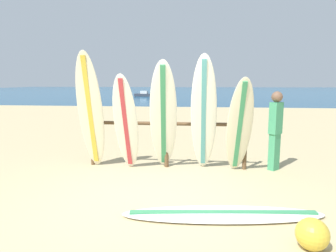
{
  "coord_description": "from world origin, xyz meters",
  "views": [
    {
      "loc": [
        0.84,
        -4.53,
        1.91
      ],
      "look_at": [
        0.09,
        2.25,
        0.89
      ],
      "focal_mm": 31.82,
      "sensor_mm": 36.0,
      "label": 1
    }
  ],
  "objects": [
    {
      "name": "beach_ball",
      "position": [
        2.13,
        -1.19,
        0.19
      ],
      "size": [
        0.37,
        0.37,
        0.37
      ],
      "primitive_type": "sphere",
      "color": "gold",
      "rests_on": "ground"
    },
    {
      "name": "ground_plane",
      "position": [
        0.0,
        0.0,
        0.0
      ],
      "size": [
        120.0,
        120.0,
        0.0
      ],
      "primitive_type": "plane",
      "color": "tan"
    },
    {
      "name": "surfboard_leaning_far_left",
      "position": [
        -1.53,
        1.65,
        1.27
      ],
      "size": [
        0.57,
        0.66,
        2.55
      ],
      "color": "beige",
      "rests_on": "ground"
    },
    {
      "name": "surfboard_leaning_left",
      "position": [
        -0.72,
        1.52,
        1.04
      ],
      "size": [
        0.52,
        0.79,
        2.08
      ],
      "color": "silver",
      "rests_on": "ground"
    },
    {
      "name": "surfboard_leaning_center",
      "position": [
        0.9,
        1.62,
        1.22
      ],
      "size": [
        0.55,
        0.95,
        2.45
      ],
      "color": "white",
      "rests_on": "ground"
    },
    {
      "name": "ocean_water",
      "position": [
        0.0,
        58.0,
        0.0
      ],
      "size": [
        120.0,
        80.0,
        0.01
      ],
      "primitive_type": "cube",
      "color": "navy",
      "rests_on": "ground"
    },
    {
      "name": "surfboard_lying_on_sand",
      "position": [
        1.18,
        -0.45,
        0.04
      ],
      "size": [
        2.94,
        0.9,
        0.08
      ],
      "color": "white",
      "rests_on": "ground"
    },
    {
      "name": "small_boat_offshore",
      "position": [
        -6.42,
        33.36,
        0.26
      ],
      "size": [
        2.65,
        1.29,
        0.71
      ],
      "color": "#333842",
      "rests_on": "ocean_water"
    },
    {
      "name": "surfboard_leaning_center_left",
      "position": [
        0.06,
        1.58,
        1.17
      ],
      "size": [
        0.67,
        1.08,
        2.34
      ],
      "color": "white",
      "rests_on": "ground"
    },
    {
      "name": "surfboard_rack",
      "position": [
        0.09,
        1.95,
        0.76
      ],
      "size": [
        3.54,
        0.09,
        1.14
      ],
      "color": "brown",
      "rests_on": "ground"
    },
    {
      "name": "surfboard_leaning_center_right",
      "position": [
        1.62,
        1.55,
        1.01
      ],
      "size": [
        0.58,
        0.9,
        2.01
      ],
      "color": "beige",
      "rests_on": "ground"
    },
    {
      "name": "beachgoer_standing",
      "position": [
        2.44,
        1.98,
        0.94
      ],
      "size": [
        0.32,
        0.32,
        1.71
      ],
      "color": "#3F9966",
      "rests_on": "ground"
    }
  ]
}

